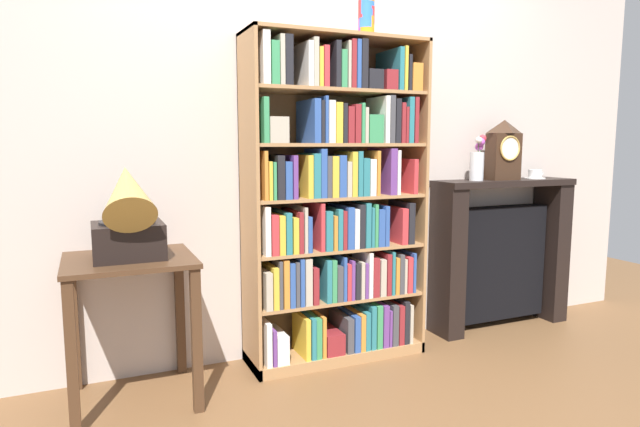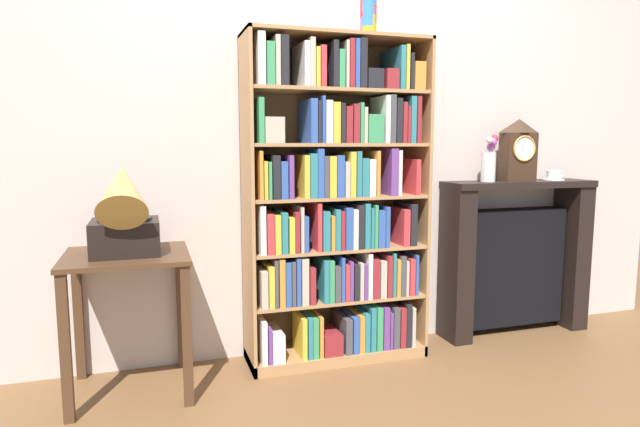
# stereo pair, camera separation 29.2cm
# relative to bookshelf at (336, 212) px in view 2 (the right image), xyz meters

# --- Properties ---
(ground_plane) EXTENTS (7.61, 6.40, 0.02)m
(ground_plane) POSITION_rel_bookshelf_xyz_m (0.00, -0.12, -0.84)
(ground_plane) COLOR brown
(wall_back) EXTENTS (4.61, 0.08, 2.60)m
(wall_back) POSITION_rel_bookshelf_xyz_m (0.07, 0.21, 0.47)
(wall_back) COLOR beige
(wall_back) RESTS_ON ground
(bookshelf) EXTENTS (1.00, 0.33, 1.77)m
(bookshelf) POSITION_rel_bookshelf_xyz_m (0.00, 0.00, 0.00)
(bookshelf) COLOR #A87A4C
(bookshelf) RESTS_ON ground
(cup_stack) EXTENTS (0.09, 0.09, 0.28)m
(cup_stack) POSITION_rel_bookshelf_xyz_m (0.18, 0.00, 1.08)
(cup_stack) COLOR red
(cup_stack) RESTS_ON bookshelf
(side_table_left) EXTENTS (0.57, 0.53, 0.68)m
(side_table_left) POSITION_rel_bookshelf_xyz_m (-1.09, -0.09, -0.31)
(side_table_left) COLOR #472D1C
(side_table_left) RESTS_ON ground
(gramophone) EXTENTS (0.31, 0.44, 0.50)m
(gramophone) POSITION_rel_bookshelf_xyz_m (-1.09, -0.15, 0.05)
(gramophone) COLOR black
(gramophone) RESTS_ON side_table_left
(fireplace_mantel) EXTENTS (0.98, 0.26, 0.97)m
(fireplace_mantel) POSITION_rel_bookshelf_xyz_m (1.22, 0.07, -0.35)
(fireplace_mantel) COLOR black
(fireplace_mantel) RESTS_ON ground
(mantel_clock) EXTENTS (0.21, 0.12, 0.38)m
(mantel_clock) POSITION_rel_bookshelf_xyz_m (1.20, 0.04, 0.33)
(mantel_clock) COLOR #382316
(mantel_clock) RESTS_ON fireplace_mantel
(flower_vase) EXTENTS (0.11, 0.11, 0.28)m
(flower_vase) POSITION_rel_bookshelf_xyz_m (0.99, 0.04, 0.27)
(flower_vase) COLOR silver
(flower_vase) RESTS_ON fireplace_mantel
(teacup_with_saucer) EXTENTS (0.14, 0.13, 0.06)m
(teacup_with_saucer) POSITION_rel_bookshelf_xyz_m (1.47, 0.05, 0.17)
(teacup_with_saucer) COLOR white
(teacup_with_saucer) RESTS_ON fireplace_mantel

